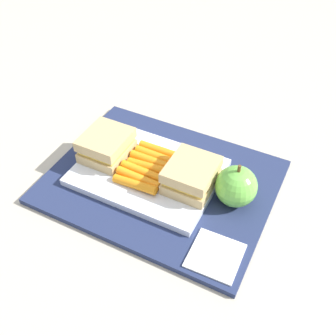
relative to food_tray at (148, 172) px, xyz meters
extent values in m
plane|color=#B7AD99|center=(0.03, 0.00, -0.02)|extent=(2.40, 2.40, 0.00)
cube|color=navy|center=(0.03, 0.00, -0.01)|extent=(0.36, 0.28, 0.01)
cube|color=white|center=(0.00, 0.00, 0.00)|extent=(0.23, 0.17, 0.01)
cube|color=tan|center=(-0.08, 0.00, 0.01)|extent=(0.07, 0.08, 0.02)
cube|color=#F4CC4C|center=(-0.08, 0.00, 0.03)|extent=(0.07, 0.07, 0.01)
cube|color=tan|center=(-0.08, 0.00, 0.04)|extent=(0.07, 0.08, 0.02)
cube|color=tan|center=(0.08, 0.00, 0.01)|extent=(0.07, 0.08, 0.02)
cube|color=#F4CC4C|center=(0.08, 0.00, 0.03)|extent=(0.07, 0.07, 0.01)
cube|color=tan|center=(0.08, 0.00, 0.04)|extent=(0.07, 0.08, 0.02)
cylinder|color=orange|center=(0.00, -0.04, 0.01)|extent=(0.08, 0.01, 0.02)
cylinder|color=orange|center=(0.00, -0.03, 0.01)|extent=(0.08, 0.01, 0.02)
cylinder|color=orange|center=(0.00, -0.01, 0.01)|extent=(0.08, 0.01, 0.02)
cylinder|color=orange|center=(0.00, 0.00, 0.01)|extent=(0.08, 0.01, 0.02)
cylinder|color=orange|center=(0.00, 0.01, 0.01)|extent=(0.08, 0.01, 0.01)
cylinder|color=orange|center=(0.00, 0.03, 0.01)|extent=(0.08, 0.01, 0.02)
cylinder|color=orange|center=(0.00, 0.04, 0.01)|extent=(0.08, 0.01, 0.01)
sphere|color=#66B742|center=(0.15, 0.01, 0.03)|extent=(0.06, 0.06, 0.06)
cylinder|color=brown|center=(0.15, 0.01, 0.06)|extent=(0.01, 0.01, 0.01)
cube|color=white|center=(0.16, -0.10, 0.00)|extent=(0.07, 0.07, 0.00)
camera|label=1|loc=(0.24, -0.40, 0.47)|focal=42.67mm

